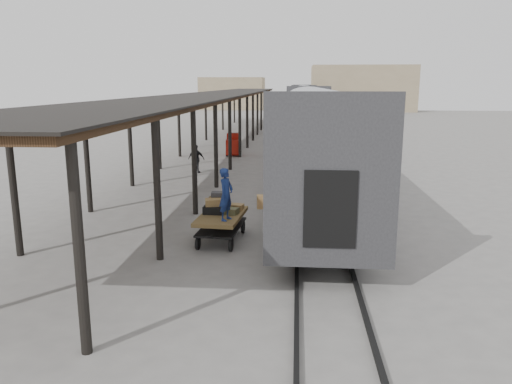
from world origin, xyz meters
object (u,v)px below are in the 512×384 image
object	(u,v)px
luggage_tug	(234,145)
porter	(226,194)
pedestrian	(196,159)
baggage_cart	(221,221)

from	to	relation	value
luggage_tug	porter	xyz separation A→B (m)	(2.27, -19.80, 0.97)
porter	pedestrian	xyz separation A→B (m)	(-3.43, 12.58, -0.85)
baggage_cart	luggage_tug	bearing A→B (deg)	100.81
luggage_tug	pedestrian	world-z (taller)	pedestrian
luggage_tug	pedestrian	xyz separation A→B (m)	(-1.16, -7.22, 0.12)
luggage_tug	porter	distance (m)	19.95
baggage_cart	pedestrian	world-z (taller)	pedestrian
baggage_cart	luggage_tug	size ratio (longest dim) A/B	1.44
pedestrian	porter	bearing A→B (deg)	113.77
baggage_cart	luggage_tug	xyz separation A→B (m)	(-2.02, 19.15, 0.02)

